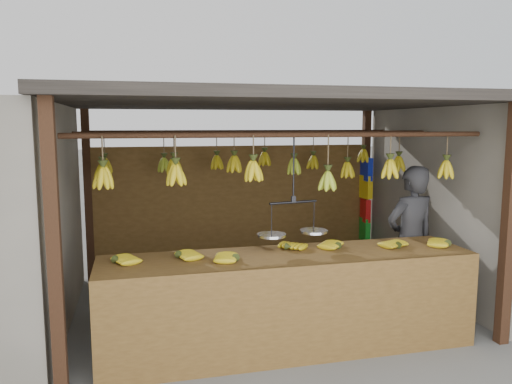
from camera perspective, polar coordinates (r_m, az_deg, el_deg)
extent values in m
plane|color=#5B5B57|center=(5.95, 0.71, -12.89)|extent=(80.00, 80.00, 0.00)
cube|color=black|center=(4.05, -22.07, -6.31)|extent=(0.10, 0.10, 2.30)
cube|color=black|center=(5.25, 26.90, -3.47)|extent=(0.10, 0.10, 2.30)
cube|color=black|center=(6.98, -18.62, -0.47)|extent=(0.10, 0.10, 2.30)
cube|color=black|center=(7.74, 12.34, 0.52)|extent=(0.10, 0.10, 2.30)
cube|color=black|center=(5.58, 0.75, 10.35)|extent=(4.30, 3.30, 0.10)
cylinder|color=black|center=(4.61, 3.89, 6.54)|extent=(4.00, 0.05, 0.05)
cylinder|color=black|center=(5.57, 0.74, 6.75)|extent=(4.00, 0.05, 0.05)
cylinder|color=black|center=(6.54, -1.48, 6.88)|extent=(4.00, 0.05, 0.05)
cube|color=brown|center=(7.13, -2.31, -1.94)|extent=(4.00, 0.06, 1.80)
cube|color=brown|center=(4.67, 3.74, -7.61)|extent=(3.46, 0.77, 0.08)
cube|color=brown|center=(4.45, 5.23, -13.96)|extent=(3.46, 0.04, 0.90)
cube|color=black|center=(4.31, -16.84, -15.62)|extent=(0.07, 0.07, 0.82)
cube|color=black|center=(5.24, 22.52, -11.62)|extent=(0.07, 0.07, 0.82)
cube|color=black|center=(4.93, -16.44, -12.57)|extent=(0.07, 0.07, 0.82)
cube|color=black|center=(5.76, 18.54, -9.68)|extent=(0.07, 0.07, 0.82)
ellipsoid|color=gold|center=(4.48, -15.68, -7.61)|extent=(0.29, 0.26, 0.06)
ellipsoid|color=gold|center=(4.52, -8.71, -7.27)|extent=(0.28, 0.24, 0.06)
ellipsoid|color=gold|center=(4.43, -2.30, -7.50)|extent=(0.28, 0.24, 0.06)
ellipsoid|color=gold|center=(4.79, 3.77, -6.36)|extent=(0.29, 0.30, 0.06)
ellipsoid|color=gold|center=(4.92, 9.49, -6.08)|extent=(0.30, 0.29, 0.06)
ellipsoid|color=gold|center=(5.05, 16.16, -5.91)|extent=(0.26, 0.29, 0.06)
ellipsoid|color=gold|center=(5.29, 21.07, -5.51)|extent=(0.30, 0.29, 0.06)
ellipsoid|color=gold|center=(4.38, -17.03, 1.54)|extent=(0.16, 0.16, 0.28)
ellipsoid|color=gold|center=(4.39, -9.14, 1.93)|extent=(0.16, 0.16, 0.28)
ellipsoid|color=gold|center=(4.49, -0.30, 2.41)|extent=(0.16, 0.16, 0.28)
ellipsoid|color=#92A523|center=(4.74, 8.19, 1.27)|extent=(0.16, 0.16, 0.28)
ellipsoid|color=gold|center=(5.02, 15.04, 2.55)|extent=(0.16, 0.16, 0.28)
ellipsoid|color=gold|center=(5.42, 20.89, 2.42)|extent=(0.16, 0.16, 0.28)
ellipsoid|color=gold|center=(5.43, -17.09, 2.31)|extent=(0.16, 0.16, 0.28)
ellipsoid|color=gold|center=(5.46, -9.32, 2.92)|extent=(0.16, 0.16, 0.28)
ellipsoid|color=gold|center=(5.55, -2.51, 3.21)|extent=(0.16, 0.16, 0.28)
ellipsoid|color=#92A523|center=(5.73, 4.37, 2.94)|extent=(0.16, 0.16, 0.28)
ellipsoid|color=gold|center=(5.91, 10.39, 2.50)|extent=(0.16, 0.16, 0.28)
ellipsoid|color=gold|center=(6.25, 15.99, 3.11)|extent=(0.16, 0.16, 0.28)
ellipsoid|color=gold|center=(6.42, -16.88, 2.92)|extent=(0.16, 0.16, 0.28)
ellipsoid|color=#92A523|center=(6.43, -10.44, 3.07)|extent=(0.16, 0.16, 0.28)
ellipsoid|color=gold|center=(6.52, -4.49, 3.40)|extent=(0.16, 0.16, 0.28)
ellipsoid|color=gold|center=(6.64, 1.00, 3.81)|extent=(0.16, 0.16, 0.28)
ellipsoid|color=gold|center=(6.87, 6.54, 3.41)|extent=(0.16, 0.16, 0.28)
ellipsoid|color=gold|center=(7.10, 12.15, 4.07)|extent=(0.16, 0.16, 0.28)
cylinder|color=black|center=(4.64, 4.32, 2.66)|extent=(0.02, 0.02, 0.63)
cylinder|color=black|center=(4.68, 4.29, -1.18)|extent=(0.48, 0.10, 0.02)
cylinder|color=silver|center=(4.64, 1.78, -5.01)|extent=(0.26, 0.26, 0.02)
cylinder|color=silver|center=(4.84, 6.61, -4.53)|extent=(0.26, 0.26, 0.02)
imported|color=#262628|center=(5.76, 17.23, -5.34)|extent=(0.66, 0.48, 1.66)
cube|color=#1426BF|center=(7.55, 12.50, 2.57)|extent=(0.08, 0.26, 0.34)
cube|color=yellow|center=(7.58, 12.44, 0.58)|extent=(0.08, 0.26, 0.34)
cube|color=red|center=(7.63, 12.37, -2.05)|extent=(0.08, 0.26, 0.34)
cube|color=#199926|center=(7.68, 12.30, -4.15)|extent=(0.08, 0.26, 0.34)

